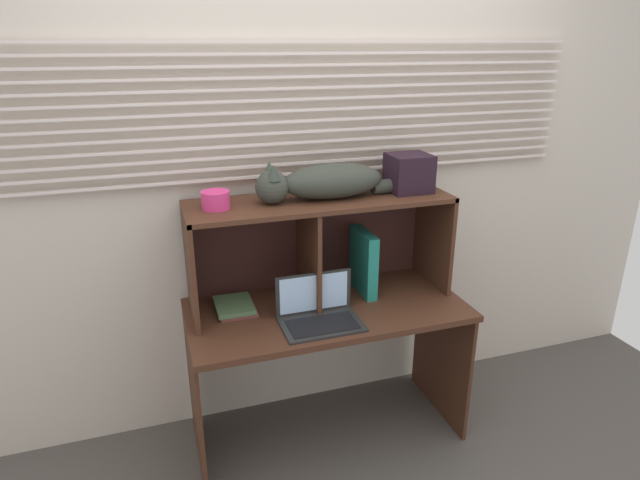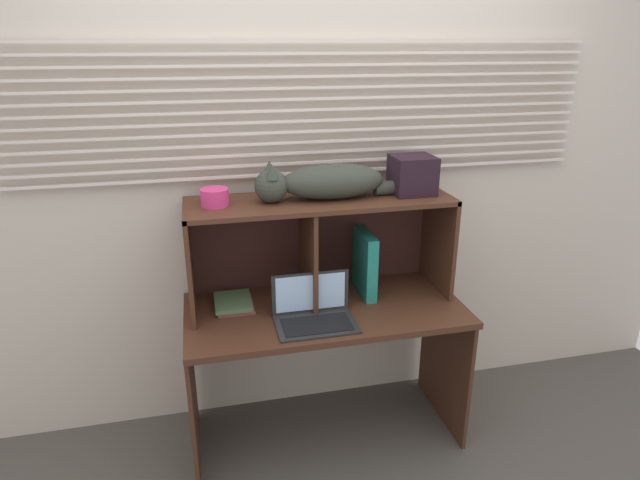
% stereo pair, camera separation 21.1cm
% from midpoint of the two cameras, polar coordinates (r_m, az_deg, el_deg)
% --- Properties ---
extents(ground_plane, '(4.40, 4.40, 0.00)m').
position_cam_midpoint_polar(ground_plane, '(2.82, -0.18, -22.28)').
color(ground_plane, '#4C4742').
extents(back_panel_with_blinds, '(4.40, 0.08, 2.50)m').
position_cam_midpoint_polar(back_panel_with_blinds, '(2.68, -3.86, 6.30)').
color(back_panel_with_blinds, beige).
rests_on(back_panel_with_blinds, ground).
extents(desk, '(1.31, 0.62, 0.73)m').
position_cam_midpoint_polar(desk, '(2.62, -1.57, -10.06)').
color(desk, '#472719').
rests_on(desk, ground).
extents(hutch_shelf_unit, '(1.23, 0.38, 0.50)m').
position_cam_midpoint_polar(hutch_shelf_unit, '(2.54, -2.78, 1.10)').
color(hutch_shelf_unit, '#472719').
rests_on(hutch_shelf_unit, desk).
extents(cat, '(0.81, 0.19, 0.18)m').
position_cam_midpoint_polar(cat, '(2.45, -1.97, 6.16)').
color(cat, '#343830').
rests_on(cat, hutch_shelf_unit).
extents(laptop, '(0.36, 0.24, 0.21)m').
position_cam_midpoint_polar(laptop, '(2.41, -2.64, -7.83)').
color(laptop, '#252525').
rests_on(laptop, desk).
extents(binder_upright, '(0.05, 0.25, 0.32)m').
position_cam_midpoint_polar(binder_upright, '(2.64, 2.37, -2.37)').
color(binder_upright, '#1F8274').
rests_on(binder_upright, desk).
extents(book_stack, '(0.18, 0.22, 0.04)m').
position_cam_midpoint_polar(book_stack, '(2.57, -11.39, -6.97)').
color(book_stack, brown).
rests_on(book_stack, desk).
extents(small_basket, '(0.12, 0.12, 0.08)m').
position_cam_midpoint_polar(small_basket, '(2.37, -13.55, 4.12)').
color(small_basket, '#D83478').
rests_on(small_basket, hutch_shelf_unit).
extents(storage_box, '(0.19, 0.18, 0.18)m').
position_cam_midpoint_polar(storage_box, '(2.59, 7.12, 7.06)').
color(storage_box, black).
rests_on(storage_box, hutch_shelf_unit).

